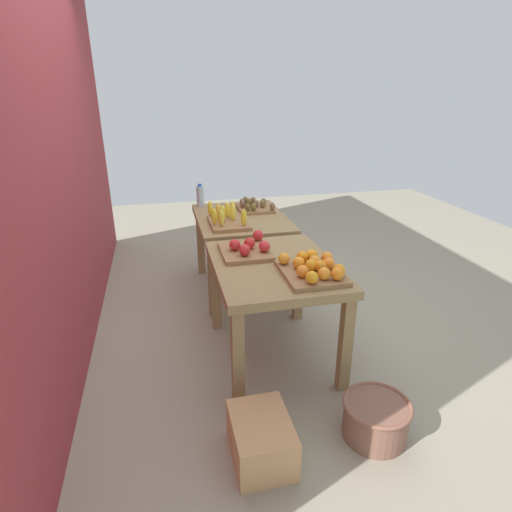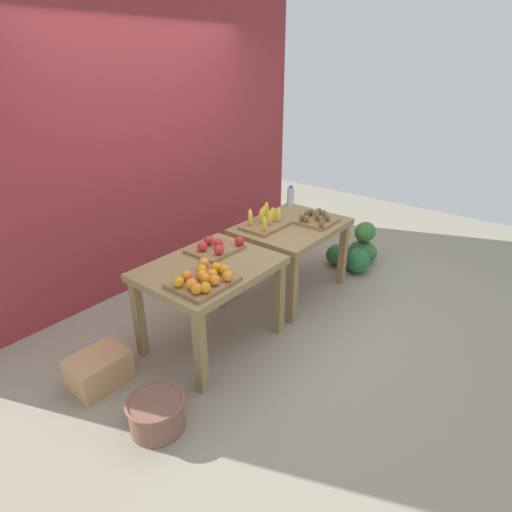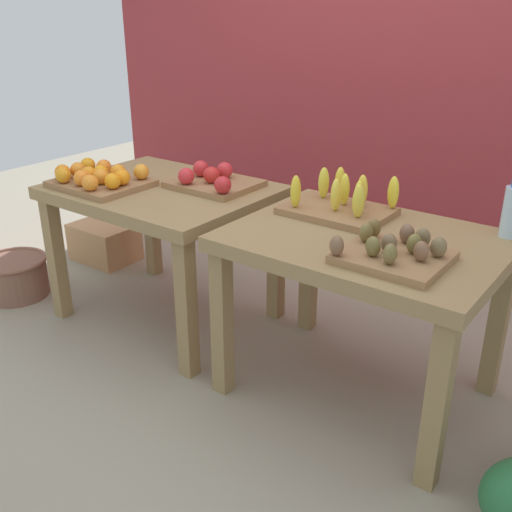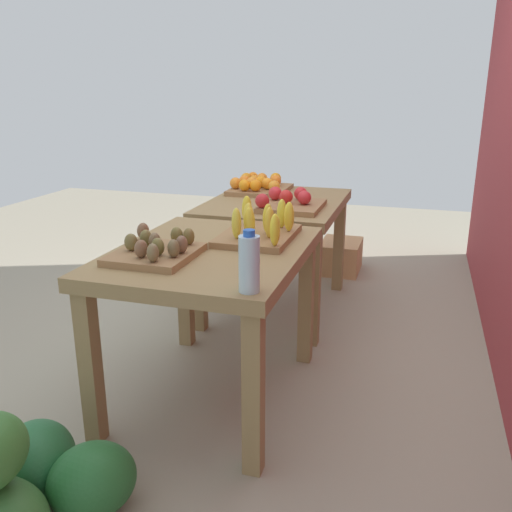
% 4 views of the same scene
% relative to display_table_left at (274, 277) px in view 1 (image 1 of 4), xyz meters
% --- Properties ---
extents(ground_plane, '(8.00, 8.00, 0.00)m').
position_rel_display_table_left_xyz_m(ground_plane, '(0.56, 0.00, -0.62)').
color(ground_plane, gray).
extents(back_wall, '(4.40, 0.12, 3.00)m').
position_rel_display_table_left_xyz_m(back_wall, '(0.56, 1.35, 0.88)').
color(back_wall, maroon).
rests_on(back_wall, ground_plane).
extents(display_table_left, '(1.04, 0.80, 0.72)m').
position_rel_display_table_left_xyz_m(display_table_left, '(0.00, 0.00, 0.00)').
color(display_table_left, olive).
rests_on(display_table_left, ground_plane).
extents(display_table_right, '(1.04, 0.80, 0.72)m').
position_rel_display_table_left_xyz_m(display_table_right, '(1.12, 0.00, 0.00)').
color(display_table_right, olive).
rests_on(display_table_right, ground_plane).
extents(orange_bin, '(0.44, 0.37, 0.11)m').
position_rel_display_table_left_xyz_m(orange_bin, '(-0.24, -0.19, 0.15)').
color(orange_bin, olive).
rests_on(orange_bin, display_table_left).
extents(apple_bin, '(0.42, 0.36, 0.11)m').
position_rel_display_table_left_xyz_m(apple_bin, '(0.22, 0.14, 0.14)').
color(apple_bin, olive).
rests_on(apple_bin, display_table_left).
extents(banana_crate, '(0.44, 0.32, 0.17)m').
position_rel_display_table_left_xyz_m(banana_crate, '(0.91, 0.16, 0.15)').
color(banana_crate, olive).
rests_on(banana_crate, display_table_right).
extents(kiwi_bin, '(0.37, 0.33, 0.10)m').
position_rel_display_table_left_xyz_m(kiwi_bin, '(1.30, -0.16, 0.14)').
color(kiwi_bin, olive).
rests_on(kiwi_bin, display_table_right).
extents(water_bottle, '(0.07, 0.07, 0.22)m').
position_rel_display_table_left_xyz_m(water_bottle, '(1.56, 0.32, 0.21)').
color(water_bottle, silver).
rests_on(water_bottle, display_table_right).
extents(watermelon_pile, '(0.60, 0.62, 0.49)m').
position_rel_display_table_left_xyz_m(watermelon_pile, '(2.05, -0.27, -0.44)').
color(watermelon_pile, '#32682E').
rests_on(watermelon_pile, ground_plane).
extents(wicker_basket, '(0.38, 0.38, 0.23)m').
position_rel_display_table_left_xyz_m(wicker_basket, '(-0.87, -0.35, -0.50)').
color(wicker_basket, brown).
rests_on(wicker_basket, ground_plane).
extents(cardboard_produce_box, '(0.40, 0.30, 0.24)m').
position_rel_display_table_left_xyz_m(cardboard_produce_box, '(-0.87, 0.30, -0.50)').
color(cardboard_produce_box, tan).
rests_on(cardboard_produce_box, ground_plane).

